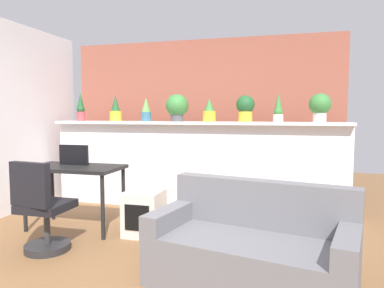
# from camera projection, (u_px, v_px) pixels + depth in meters

# --- Properties ---
(ground_plane) EXTENTS (12.00, 12.00, 0.00)m
(ground_plane) POSITION_uv_depth(u_px,v_px,m) (134.00, 266.00, 3.16)
(ground_plane) COLOR brown
(divider_wall) EXTENTS (4.20, 0.16, 1.21)m
(divider_wall) POSITION_uv_depth(u_px,v_px,m) (192.00, 167.00, 5.03)
(divider_wall) COLOR white
(divider_wall) RESTS_ON ground
(plant_shelf) EXTENTS (4.20, 0.31, 0.04)m
(plant_shelf) POSITION_uv_depth(u_px,v_px,m) (192.00, 123.00, 4.94)
(plant_shelf) COLOR white
(plant_shelf) RESTS_ON divider_wall
(brick_wall_behind) EXTENTS (4.20, 0.10, 2.50)m
(brick_wall_behind) POSITION_uv_depth(u_px,v_px,m) (202.00, 121.00, 5.55)
(brick_wall_behind) COLOR #9E5442
(brick_wall_behind) RESTS_ON ground
(potted_plant_0) EXTENTS (0.13, 0.13, 0.42)m
(potted_plant_0) POSITION_uv_depth(u_px,v_px,m) (81.00, 108.00, 5.36)
(potted_plant_0) COLOR #B7474C
(potted_plant_0) RESTS_ON plant_shelf
(potted_plant_1) EXTENTS (0.18, 0.18, 0.38)m
(potted_plant_1) POSITION_uv_depth(u_px,v_px,m) (116.00, 110.00, 5.27)
(potted_plant_1) COLOR gold
(potted_plant_1) RESTS_ON plant_shelf
(potted_plant_2) EXTENTS (0.14, 0.14, 0.34)m
(potted_plant_2) POSITION_uv_depth(u_px,v_px,m) (146.00, 110.00, 5.11)
(potted_plant_2) COLOR #386B84
(potted_plant_2) RESTS_ON plant_shelf
(potted_plant_3) EXTENTS (0.32, 0.32, 0.39)m
(potted_plant_3) POSITION_uv_depth(u_px,v_px,m) (177.00, 107.00, 4.99)
(potted_plant_3) COLOR #4C4C51
(potted_plant_3) RESTS_ON plant_shelf
(potted_plant_4) EXTENTS (0.18, 0.18, 0.32)m
(potted_plant_4) POSITION_uv_depth(u_px,v_px,m) (209.00, 111.00, 4.85)
(potted_plant_4) COLOR gold
(potted_plant_4) RESTS_ON plant_shelf
(potted_plant_5) EXTENTS (0.25, 0.25, 0.36)m
(potted_plant_5) POSITION_uv_depth(u_px,v_px,m) (245.00, 107.00, 4.76)
(potted_plant_5) COLOR gold
(potted_plant_5) RESTS_ON plant_shelf
(potted_plant_6) EXTENTS (0.13, 0.13, 0.38)m
(potted_plant_6) POSITION_uv_depth(u_px,v_px,m) (278.00, 110.00, 4.65)
(potted_plant_6) COLOR silver
(potted_plant_6) RESTS_ON plant_shelf
(potted_plant_7) EXTENTS (0.28, 0.28, 0.37)m
(potted_plant_7) POSITION_uv_depth(u_px,v_px,m) (320.00, 106.00, 4.46)
(potted_plant_7) COLOR silver
(potted_plant_7) RESTS_ON plant_shelf
(desk) EXTENTS (1.10, 0.60, 0.75)m
(desk) POSITION_uv_depth(u_px,v_px,m) (75.00, 173.00, 4.15)
(desk) COLOR black
(desk) RESTS_ON ground
(tv_monitor) EXTENTS (0.38, 0.04, 0.24)m
(tv_monitor) POSITION_uv_depth(u_px,v_px,m) (74.00, 155.00, 4.23)
(tv_monitor) COLOR black
(tv_monitor) RESTS_ON desk
(office_chair) EXTENTS (0.47, 0.47, 0.91)m
(office_chair) POSITION_uv_depth(u_px,v_px,m) (42.00, 214.00, 3.44)
(office_chair) COLOR #262628
(office_chair) RESTS_ON ground
(side_cube_shelf) EXTENTS (0.40, 0.41, 0.50)m
(side_cube_shelf) POSITION_uv_depth(u_px,v_px,m) (144.00, 213.00, 3.96)
(side_cube_shelf) COLOR silver
(side_cube_shelf) RESTS_ON ground
(vase_on_shelf) EXTENTS (0.07, 0.07, 0.15)m
(vase_on_shelf) POSITION_uv_depth(u_px,v_px,m) (144.00, 184.00, 3.98)
(vase_on_shelf) COLOR silver
(vase_on_shelf) RESTS_ON side_cube_shelf
(couch) EXTENTS (1.69, 1.08, 0.80)m
(couch) POSITION_uv_depth(u_px,v_px,m) (252.00, 250.00, 2.80)
(couch) COLOR slate
(couch) RESTS_ON ground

